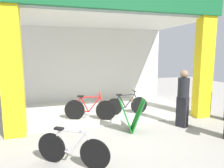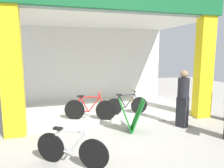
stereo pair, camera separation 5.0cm
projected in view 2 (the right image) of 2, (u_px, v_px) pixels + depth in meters
The scene contains 7 objects.
ground_plane at pixel (120, 125), 6.36m from camera, with size 20.88×20.88×0.00m, color #9E9991.
shop_facade at pixel (105, 52), 7.80m from camera, with size 6.64×3.94×4.19m.
bicycle_inside_0 at pixel (90, 109), 6.77m from camera, with size 1.63×0.64×0.94m.
bicycle_inside_1 at pixel (127, 105), 7.40m from camera, with size 1.58×0.43×0.87m.
bicycle_parked_0 at pixel (71, 149), 4.03m from camera, with size 1.31×0.91×0.86m.
sandwich_board_sign at pixel (131, 115), 5.80m from camera, with size 0.80×0.64×0.93m.
pedestrian_3 at pixel (183, 98), 6.10m from camera, with size 0.45×0.45×1.71m.
Camera 2 is at (-1.94, -5.79, 2.21)m, focal length 33.01 mm.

